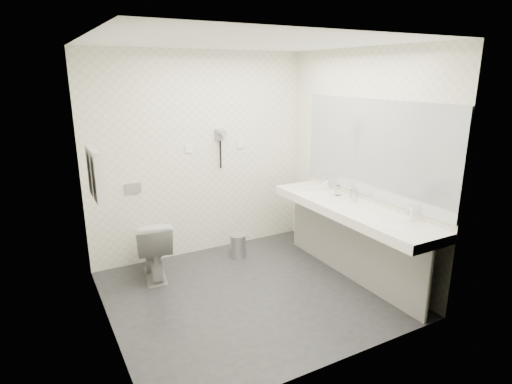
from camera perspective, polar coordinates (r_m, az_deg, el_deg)
floor at (r=4.57m, az=-0.76°, el=-13.49°), size 2.80×2.80×0.00m
ceiling at (r=3.99m, az=-0.90°, el=19.61°), size 2.80×2.80×0.00m
wall_back at (r=5.26m, az=-7.52°, el=4.88°), size 2.80×0.00×2.80m
wall_front at (r=3.06m, az=10.69°, el=-3.26°), size 2.80×0.00×2.80m
wall_left at (r=3.68m, az=-20.44°, el=-0.74°), size 0.00×2.60×2.60m
wall_right at (r=4.90m, az=13.81°, el=3.75°), size 0.00×2.60×2.60m
vanity_counter at (r=4.69m, az=12.60°, el=-2.39°), size 0.55×2.20×0.10m
vanity_panel at (r=4.85m, az=12.53°, el=-7.12°), size 0.03×2.15×0.75m
vanity_post_near at (r=4.23m, az=22.27°, el=-11.53°), size 0.06×0.06×0.75m
vanity_post_far at (r=5.63m, az=5.82°, el=-3.55°), size 0.06×0.06×0.75m
mirror at (r=4.71m, az=15.47°, el=5.65°), size 0.02×2.20×1.05m
basin_near at (r=4.25m, az=18.40°, el=-4.29°), size 0.40×0.31×0.05m
basin_far at (r=5.16m, az=7.90°, el=-0.08°), size 0.40×0.31×0.05m
faucet_near at (r=4.36m, az=20.26°, el=-2.70°), size 0.04×0.04×0.15m
faucet_far at (r=5.25m, az=9.65°, el=1.15°), size 0.04×0.04×0.15m
soap_bottle_a at (r=4.81m, az=13.08°, el=-0.67°), size 0.07×0.07×0.11m
glass_left at (r=4.97m, az=12.90°, el=-0.19°), size 0.07×0.07×0.10m
glass_right at (r=5.02m, az=11.02°, el=0.21°), size 0.08×0.08×0.12m
toilet at (r=4.90m, az=-13.76°, el=-7.36°), size 0.49×0.74×0.69m
flush_plate at (r=5.07m, az=-16.29°, el=0.49°), size 0.18×0.02×0.12m
pedal_bin at (r=5.33m, az=-2.46°, el=-7.36°), size 0.24×0.24×0.28m
bin_lid at (r=5.27m, az=-2.48°, el=-5.89°), size 0.20×0.20×0.02m
towel_rail at (r=4.16m, az=-21.35°, el=5.24°), size 0.02×0.62×0.02m
towel_near at (r=4.06m, az=-20.62°, el=1.91°), size 0.07×0.24×0.48m
towel_far at (r=4.34m, az=-21.19°, el=2.68°), size 0.07×0.24×0.48m
dryer_cradle at (r=5.29m, az=-4.95°, el=7.76°), size 0.10×0.04×0.14m
dryer_barrel at (r=5.22m, az=-4.64°, el=8.00°), size 0.08×0.14×0.08m
dryer_cord at (r=5.31m, az=-4.82°, el=5.07°), size 0.02×0.02×0.35m
switch_plate_a at (r=5.18m, az=-9.06°, el=5.78°), size 0.09×0.02×0.09m
switch_plate_b at (r=5.45m, az=-2.09°, el=6.46°), size 0.09×0.02×0.09m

